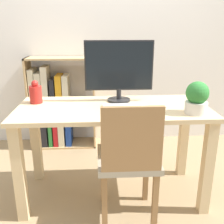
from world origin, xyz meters
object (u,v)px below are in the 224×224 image
object	(u,v)px
vase	(36,93)
keyboard	(126,107)
potted_plant	(197,98)
chair	(129,158)
bookshelf	(55,107)
monitor	(119,68)

from	to	relation	value
vase	keyboard	bearing A→B (deg)	-13.79
potted_plant	chair	xyz separation A→B (m)	(-0.46, -0.14, -0.36)
vase	chair	size ratio (longest dim) A/B	0.20
chair	bookshelf	distance (m)	1.45
keyboard	vase	bearing A→B (deg)	166.21
vase	chair	world-z (taller)	vase
vase	bookshelf	size ratio (longest dim) A/B	0.18
vase	monitor	bearing A→B (deg)	2.16
keyboard	vase	size ratio (longest dim) A/B	1.87
bookshelf	monitor	bearing A→B (deg)	-51.53
keyboard	chair	distance (m)	0.39
chair	keyboard	bearing A→B (deg)	90.86
keyboard	chair	size ratio (longest dim) A/B	0.38
monitor	chair	distance (m)	0.70
monitor	chair	world-z (taller)	monitor
vase	potted_plant	xyz separation A→B (m)	(1.12, -0.32, 0.03)
monitor	bookshelf	bearing A→B (deg)	128.47
potted_plant	bookshelf	distance (m)	1.65
potted_plant	bookshelf	size ratio (longest dim) A/B	0.22
monitor	potted_plant	xyz separation A→B (m)	(0.49, -0.34, -0.15)
vase	potted_plant	distance (m)	1.17
monitor	bookshelf	world-z (taller)	monitor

